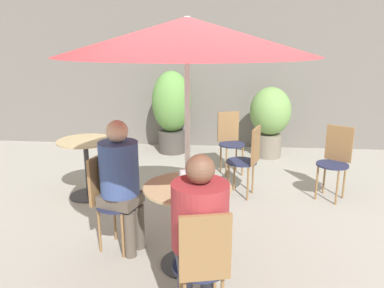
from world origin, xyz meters
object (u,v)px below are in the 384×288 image
at_px(beer_glass_1, 183,182).
at_px(potted_plant_1, 270,117).
at_px(beer_glass_0, 190,170).
at_px(bistro_chair_3, 249,156).
at_px(cafe_table_near, 188,210).
at_px(potted_plant_0, 172,108).
at_px(seated_person_0, 121,176).
at_px(bistro_chair_1, 203,261).
at_px(bistro_chair_4, 336,156).
at_px(umbrella, 187,37).
at_px(cafe_table_far, 86,158).
at_px(seated_person_1, 200,225).
at_px(bistro_chair_0, 108,194).
at_px(bistro_chair_2, 230,137).

height_order(beer_glass_1, potted_plant_1, potted_plant_1).
bearing_deg(beer_glass_0, bistro_chair_3, 67.21).
distance_m(cafe_table_near, potted_plant_0, 3.43).
bearing_deg(potted_plant_1, potted_plant_0, 175.42).
bearing_deg(beer_glass_1, seated_person_0, 151.21).
relative_size(bistro_chair_1, beer_glass_0, 4.45).
bearing_deg(cafe_table_near, bistro_chair_4, 44.64).
distance_m(beer_glass_1, umbrella, 1.09).
relative_size(cafe_table_far, seated_person_1, 0.60).
bearing_deg(bistro_chair_1, bistro_chair_0, -60.00).
height_order(bistro_chair_3, potted_plant_1, potted_plant_1).
height_order(cafe_table_far, seated_person_0, seated_person_0).
relative_size(bistro_chair_1, potted_plant_0, 0.63).
height_order(cafe_table_near, cafe_table_far, same).
bearing_deg(cafe_table_near, bistro_chair_3, 68.95).
height_order(bistro_chair_1, potted_plant_0, potted_plant_0).
bearing_deg(seated_person_0, beer_glass_1, -101.60).
bearing_deg(potted_plant_0, umbrella, -79.73).
relative_size(bistro_chair_4, seated_person_0, 0.72).
xyz_separation_m(bistro_chair_1, bistro_chair_2, (0.20, 3.18, 0.00)).
relative_size(beer_glass_0, umbrella, 0.10).
bearing_deg(cafe_table_far, beer_glass_0, -41.81).
bearing_deg(potted_plant_1, cafe_table_near, -107.52).
relative_size(bistro_chair_3, seated_person_1, 0.74).
distance_m(bistro_chair_3, bistro_chair_4, 1.04).
bearing_deg(potted_plant_0, beer_glass_1, -80.42).
bearing_deg(bistro_chair_4, beer_glass_1, -99.02).
distance_m(seated_person_1, potted_plant_1, 3.95).
distance_m(bistro_chair_2, umbrella, 2.80).
distance_m(cafe_table_far, potted_plant_0, 2.16).
bearing_deg(potted_plant_0, bistro_chair_1, -79.26).
xyz_separation_m(seated_person_0, beer_glass_1, (0.59, -0.32, 0.09)).
bearing_deg(bistro_chair_1, beer_glass_1, -85.75).
height_order(cafe_table_far, beer_glass_0, beer_glass_0).
xyz_separation_m(bistro_chair_2, beer_glass_1, (-0.39, -2.56, 0.28)).
bearing_deg(seated_person_0, bistro_chair_0, 90.00).
bearing_deg(seated_person_1, potted_plant_0, -92.14).
height_order(seated_person_1, potted_plant_1, seated_person_1).
relative_size(bistro_chair_1, bistro_chair_4, 1.00).
bearing_deg(bistro_chair_2, bistro_chair_4, -52.68).
height_order(bistro_chair_3, potted_plant_0, potted_plant_0).
xyz_separation_m(potted_plant_1, umbrella, (-1.02, -3.24, 1.21)).
bearing_deg(bistro_chair_3, cafe_table_near, -3.02).
bearing_deg(cafe_table_near, seated_person_0, 162.81).
relative_size(cafe_table_far, bistro_chair_2, 0.81).
xyz_separation_m(seated_person_0, umbrella, (0.61, -0.19, 1.17)).
bearing_deg(cafe_table_far, bistro_chair_0, -61.05).
distance_m(beer_glass_1, potted_plant_1, 3.53).
xyz_separation_m(bistro_chair_1, beer_glass_1, (-0.19, 0.62, 0.28)).
bearing_deg(cafe_table_near, bistro_chair_2, 81.38).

